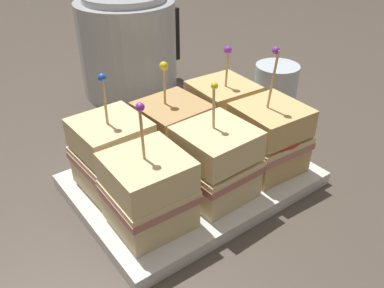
{
  "coord_description": "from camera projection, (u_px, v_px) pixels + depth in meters",
  "views": [
    {
      "loc": [
        -0.27,
        -0.37,
        0.35
      ],
      "look_at": [
        0.0,
        0.0,
        0.07
      ],
      "focal_mm": 38.0,
      "sensor_mm": 36.0,
      "label": 1
    }
  ],
  "objects": [
    {
      "name": "ground_plane",
      "position": [
        192.0,
        184.0,
        0.58
      ],
      "size": [
        6.0,
        6.0,
        0.0
      ],
      "primitive_type": "plane",
      "color": "#4C4238"
    },
    {
      "name": "sandwich_front_right",
      "position": [
        269.0,
        138.0,
        0.56
      ],
      "size": [
        0.09,
        0.09,
        0.18
      ],
      "color": "tan",
      "rests_on": "serving_platter"
    },
    {
      "name": "serving_platter",
      "position": [
        192.0,
        179.0,
        0.57
      ],
      "size": [
        0.31,
        0.23,
        0.02
      ],
      "color": "silver",
      "rests_on": "ground_plane"
    },
    {
      "name": "drinking_glass",
      "position": [
        275.0,
        93.0,
        0.71
      ],
      "size": [
        0.07,
        0.07,
        0.1
      ],
      "color": "silver",
      "rests_on": "ground_plane"
    },
    {
      "name": "sandwich_back_right",
      "position": [
        222.0,
        113.0,
        0.62
      ],
      "size": [
        0.09,
        0.09,
        0.15
      ],
      "color": "tan",
      "rests_on": "serving_platter"
    },
    {
      "name": "sandwich_front_left",
      "position": [
        148.0,
        191.0,
        0.46
      ],
      "size": [
        0.09,
        0.09,
        0.16
      ],
      "color": "beige",
      "rests_on": "serving_platter"
    },
    {
      "name": "sandwich_front_center",
      "position": [
        217.0,
        162.0,
        0.51
      ],
      "size": [
        0.09,
        0.09,
        0.15
      ],
      "color": "beige",
      "rests_on": "serving_platter"
    },
    {
      "name": "kettle_steel",
      "position": [
        128.0,
        46.0,
        0.8
      ],
      "size": [
        0.21,
        0.19,
        0.21
      ],
      "color": "#B7BABF",
      "rests_on": "ground_plane"
    },
    {
      "name": "sandwich_back_center",
      "position": [
        173.0,
        133.0,
        0.57
      ],
      "size": [
        0.09,
        0.09,
        0.15
      ],
      "color": "tan",
      "rests_on": "serving_platter"
    },
    {
      "name": "sandwich_back_left",
      "position": [
        113.0,
        154.0,
        0.52
      ],
      "size": [
        0.09,
        0.09,
        0.16
      ],
      "color": "beige",
      "rests_on": "serving_platter"
    }
  ]
}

